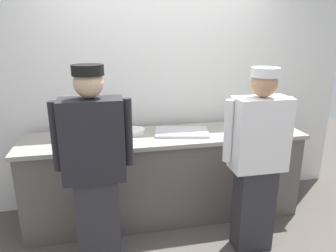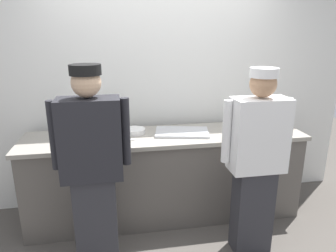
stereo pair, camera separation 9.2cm
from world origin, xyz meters
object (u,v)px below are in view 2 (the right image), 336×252
Objects in this scene: squeeze_bottle_primary at (110,125)px; deli_cup at (98,139)px; ramekin_red_sauce at (257,127)px; chefs_knife at (118,140)px; ramekin_yellow_sauce at (56,137)px; mixing_bowl_steel at (80,133)px; sheet_tray at (182,132)px; chef_center at (256,159)px; chef_near_left at (92,166)px; ramekin_green_sauce at (263,123)px; plate_stack_front at (135,131)px.

squeeze_bottle_primary is 1.86× the size of deli_cup.
ramekin_red_sauce is 1.46m from chefs_knife.
chefs_knife is at bearing -175.73° from ramekin_red_sauce.
ramekin_yellow_sauce is at bearing 167.50° from chefs_knife.
deli_cup reaches higher than ramekin_red_sauce.
ramekin_red_sauce is 1.64m from deli_cup.
mixing_bowl_steel is 3.78× the size of ramekin_yellow_sauce.
mixing_bowl_steel is 0.24m from deli_cup.
sheet_tray is at bearing 12.91° from deli_cup.
squeeze_bottle_primary is at bearing 26.40° from mixing_bowl_steel.
sheet_tray is at bearing 125.51° from chef_center.
chef_near_left reaches higher than squeeze_bottle_primary.
deli_cup is at bearing -109.83° from squeeze_bottle_primary.
mixing_bowl_steel is 0.31m from squeeze_bottle_primary.
chef_near_left is 1.06m from sheet_tray.
sheet_tray is 0.84m from deli_cup.
ramekin_yellow_sauce is 2.18m from ramekin_green_sauce.
chef_near_left reaches higher than ramekin_red_sauce.
mixing_bowl_steel is at bearing -10.62° from ramekin_yellow_sauce.
plate_stack_front is 0.48m from sheet_tray.
ramekin_red_sauce is 0.34× the size of chefs_knife.
plate_stack_front is at bearing 38.29° from deli_cup.
plate_stack_front is 1.28m from ramekin_red_sauce.
squeeze_bottle_primary is 1.84× the size of ramekin_green_sauce.
ramekin_yellow_sauce is (-0.75, -0.07, -0.00)m from plate_stack_front.
ramekin_yellow_sauce is at bearing 179.44° from ramekin_red_sauce.
squeeze_bottle_primary is (-0.24, 0.02, 0.07)m from plate_stack_front.
ramekin_green_sauce is at bearing 10.36° from deli_cup.
deli_cup is (-0.11, -0.30, -0.04)m from squeeze_bottle_primary.
deli_cup is (-1.63, -0.18, 0.03)m from ramekin_red_sauce.
squeeze_bottle_primary is at bearing 171.03° from sheet_tray.
sheet_tray is at bearing -0.76° from ramekin_yellow_sauce.
chef_center is (1.34, -0.05, -0.03)m from chef_near_left.
chef_near_left is at bearing -159.13° from ramekin_red_sauce.
ramekin_green_sauce is 0.37× the size of chefs_knife.
chef_center reaches higher than ramekin_yellow_sauce.
ramekin_red_sauce is at bearing -135.39° from ramekin_green_sauce.
chef_center is 1.62m from mixing_bowl_steel.
mixing_bowl_steel is at bearing -175.21° from ramekin_green_sauce.
chef_center is 8.61× the size of squeeze_bottle_primary.
squeeze_bottle_primary reaches higher than ramekin_green_sauce.
chef_center is 5.10× the size of mixing_bowl_steel.
ramekin_yellow_sauce is at bearing 157.80° from chef_center.
chefs_knife is at bearing 68.53° from chef_near_left.
plate_stack_front is at bearing -5.54° from squeeze_bottle_primary.
chef_near_left is at bearing -111.47° from chefs_knife.
chef_center is 15.86× the size of ramekin_green_sauce.
ramekin_green_sauce is at bearing 4.79° from mixing_bowl_steel.
sheet_tray is 5.72× the size of ramekin_red_sauce.
deli_cup is (0.03, 0.45, 0.06)m from chef_near_left.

